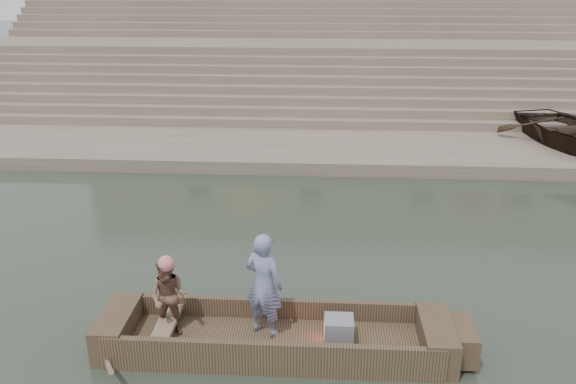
# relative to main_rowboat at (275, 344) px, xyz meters

# --- Properties ---
(ground) EXTENTS (120.00, 120.00, 0.00)m
(ground) POSITION_rel_main_rowboat_xyz_m (1.94, 2.52, -0.11)
(ground) COLOR #262E23
(ground) RESTS_ON ground
(lower_landing) EXTENTS (32.00, 4.00, 0.40)m
(lower_landing) POSITION_rel_main_rowboat_xyz_m (1.94, 10.52, 0.09)
(lower_landing) COLOR gray
(lower_landing) RESTS_ON ground
(mid_landing) EXTENTS (32.00, 3.00, 2.80)m
(mid_landing) POSITION_rel_main_rowboat_xyz_m (1.94, 18.02, 1.29)
(mid_landing) COLOR gray
(mid_landing) RESTS_ON ground
(upper_landing) EXTENTS (32.00, 3.00, 5.20)m
(upper_landing) POSITION_rel_main_rowboat_xyz_m (1.94, 25.02, 2.49)
(upper_landing) COLOR gray
(upper_landing) RESTS_ON ground
(ghat_steps) EXTENTS (32.00, 11.00, 5.20)m
(ghat_steps) POSITION_rel_main_rowboat_xyz_m (1.94, 19.71, 1.69)
(ghat_steps) COLOR gray
(ghat_steps) RESTS_ON ground
(main_rowboat) EXTENTS (5.00, 1.30, 0.22)m
(main_rowboat) POSITION_rel_main_rowboat_xyz_m (0.00, 0.00, 0.00)
(main_rowboat) COLOR brown
(main_rowboat) RESTS_ON ground
(rowboat_trim) EXTENTS (6.04, 2.63, 1.99)m
(rowboat_trim) POSITION_rel_main_rowboat_xyz_m (0.21, -0.01, 0.20)
(rowboat_trim) COLOR brown
(rowboat_trim) RESTS_ON ground
(standing_man) EXTENTS (0.76, 0.65, 1.75)m
(standing_man) POSITION_rel_main_rowboat_xyz_m (-0.18, 0.16, 0.99)
(standing_man) COLOR navy
(standing_man) RESTS_ON main_rowboat
(rowing_man) EXTENTS (0.69, 0.56, 1.32)m
(rowing_man) POSITION_rel_main_rowboat_xyz_m (-1.68, 0.05, 0.77)
(rowing_man) COLOR #226748
(rowing_man) RESTS_ON main_rowboat
(television) EXTENTS (0.46, 0.42, 0.40)m
(television) POSITION_rel_main_rowboat_xyz_m (1.01, -0.00, 0.31)
(television) COLOR slate
(television) RESTS_ON main_rowboat
(beached_rowboat) EXTENTS (4.79, 5.78, 1.03)m
(beached_rowboat) POSITION_rel_main_rowboat_xyz_m (8.76, 10.85, 0.81)
(beached_rowboat) COLOR #2D2116
(beached_rowboat) RESTS_ON lower_landing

